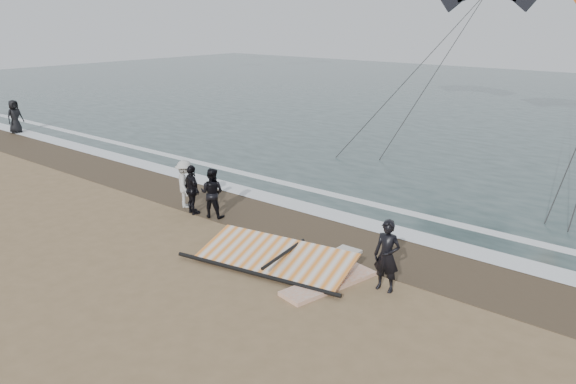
{
  "coord_description": "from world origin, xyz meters",
  "views": [
    {
      "loc": [
        8.07,
        -7.96,
        6.11
      ],
      "look_at": [
        -1.03,
        3.0,
        1.6
      ],
      "focal_mm": 35.0,
      "sensor_mm": 36.0,
      "label": 1
    }
  ],
  "objects_px": {
    "sail_rig": "(277,257)",
    "board_cream": "(327,263)",
    "man_main": "(387,256)",
    "board_white": "(329,283)"
  },
  "relations": [
    {
      "from": "man_main",
      "to": "board_white",
      "type": "relative_size",
      "value": 0.68
    },
    {
      "from": "man_main",
      "to": "board_cream",
      "type": "xyz_separation_m",
      "value": [
        -1.83,
        0.24,
        -0.81
      ]
    },
    {
      "from": "man_main",
      "to": "board_white",
      "type": "xyz_separation_m",
      "value": [
        -1.14,
        -0.64,
        -0.81
      ]
    },
    {
      "from": "sail_rig",
      "to": "board_cream",
      "type": "bearing_deg",
      "value": 37.85
    },
    {
      "from": "board_white",
      "to": "sail_rig",
      "type": "distance_m",
      "value": 1.72
    },
    {
      "from": "man_main",
      "to": "board_white",
      "type": "bearing_deg",
      "value": -154.67
    },
    {
      "from": "board_white",
      "to": "board_cream",
      "type": "distance_m",
      "value": 1.12
    },
    {
      "from": "man_main",
      "to": "board_white",
      "type": "height_order",
      "value": "man_main"
    },
    {
      "from": "board_white",
      "to": "sail_rig",
      "type": "bearing_deg",
      "value": -171.25
    },
    {
      "from": "board_cream",
      "to": "sail_rig",
      "type": "distance_m",
      "value": 1.31
    }
  ]
}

